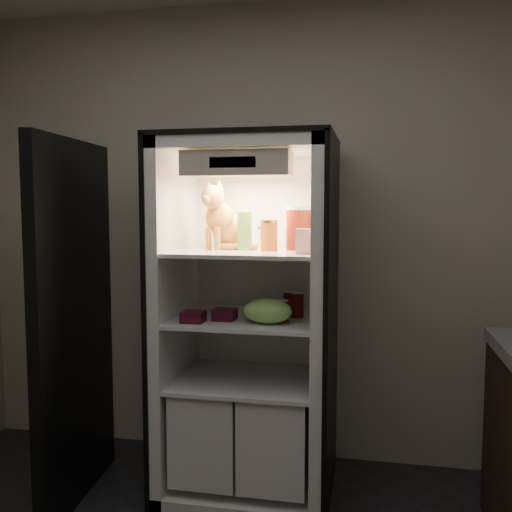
{
  "coord_description": "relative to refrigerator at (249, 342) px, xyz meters",
  "views": [
    {
      "loc": [
        0.64,
        -1.55,
        1.53
      ],
      "look_at": [
        0.05,
        1.32,
        1.26
      ],
      "focal_mm": 40.0,
      "sensor_mm": 36.0,
      "label": 1
    }
  ],
  "objects": [
    {
      "name": "soda_can_a",
      "position": [
        0.22,
        0.02,
        0.21
      ],
      "size": [
        0.07,
        0.07,
        0.13
      ],
      "color": "black",
      "rests_on": "refrigerator"
    },
    {
      "name": "mayo_tub",
      "position": [
        0.07,
        0.09,
        0.56
      ],
      "size": [
        0.09,
        0.09,
        0.12
      ],
      "color": "white",
      "rests_on": "refrigerator"
    },
    {
      "name": "condiment_jar",
      "position": [
        0.03,
        -0.05,
        0.19
      ],
      "size": [
        0.06,
        0.06,
        0.09
      ],
      "color": "#5C2F1A",
      "rests_on": "refrigerator"
    },
    {
      "name": "grape_bag",
      "position": [
        0.14,
        -0.2,
        0.21
      ],
      "size": [
        0.24,
        0.18,
        0.12
      ],
      "primitive_type": "ellipsoid",
      "color": "#90D563",
      "rests_on": "refrigerator"
    },
    {
      "name": "salsa_jar",
      "position": [
        0.12,
        -0.07,
        0.58
      ],
      "size": [
        0.09,
        0.09,
        0.16
      ],
      "color": "maroon",
      "rests_on": "refrigerator"
    },
    {
      "name": "cream_carton",
      "position": [
        0.31,
        -0.21,
        0.56
      ],
      "size": [
        0.07,
        0.07,
        0.12
      ],
      "primitive_type": "cube",
      "color": "white",
      "rests_on": "refrigerator"
    },
    {
      "name": "soda_can_b",
      "position": [
        0.26,
        -0.02,
        0.21
      ],
      "size": [
        0.07,
        0.07,
        0.13
      ],
      "color": "black",
      "rests_on": "refrigerator"
    },
    {
      "name": "fridge_door",
      "position": [
        -0.85,
        -0.32,
        0.12
      ],
      "size": [
        0.14,
        0.87,
        1.85
      ],
      "rotation": [
        0.0,
        0.0,
        0.1
      ],
      "color": "black",
      "rests_on": "floor"
    },
    {
      "name": "room_shell",
      "position": [
        0.0,
        -1.38,
        0.83
      ],
      "size": [
        3.6,
        3.6,
        3.6
      ],
      "color": "white",
      "rests_on": "floor"
    },
    {
      "name": "pepper_jar",
      "position": [
        0.26,
        0.02,
        0.61
      ],
      "size": [
        0.13,
        0.13,
        0.23
      ],
      "color": "maroon",
      "rests_on": "refrigerator"
    },
    {
      "name": "tabby_cat",
      "position": [
        -0.14,
        0.01,
        0.64
      ],
      "size": [
        0.31,
        0.36,
        0.37
      ],
      "rotation": [
        0.0,
        0.0,
        -0.37
      ],
      "color": "orange",
      "rests_on": "refrigerator"
    },
    {
      "name": "berry_box_right",
      "position": [
        -0.09,
        -0.16,
        0.18
      ],
      "size": [
        0.11,
        0.11,
        0.06
      ],
      "primitive_type": "cube",
      "color": "#510D22",
      "rests_on": "refrigerator"
    },
    {
      "name": "soda_can_c",
      "position": [
        0.21,
        -0.17,
        0.2
      ],
      "size": [
        0.06,
        0.06,
        0.11
      ],
      "color": "black",
      "rests_on": "refrigerator"
    },
    {
      "name": "parmesan_shaker",
      "position": [
        -0.01,
        -0.06,
        0.6
      ],
      "size": [
        0.08,
        0.08,
        0.2
      ],
      "color": "#238035",
      "rests_on": "refrigerator"
    },
    {
      "name": "berry_box_left",
      "position": [
        -0.23,
        -0.25,
        0.18
      ],
      "size": [
        0.11,
        0.11,
        0.05
      ],
      "primitive_type": "cube",
      "color": "#510D22",
      "rests_on": "refrigerator"
    },
    {
      "name": "refrigerator",
      "position": [
        0.0,
        0.0,
        0.0
      ],
      "size": [
        0.9,
        0.72,
        1.88
      ],
      "color": "white",
      "rests_on": "floor"
    }
  ]
}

